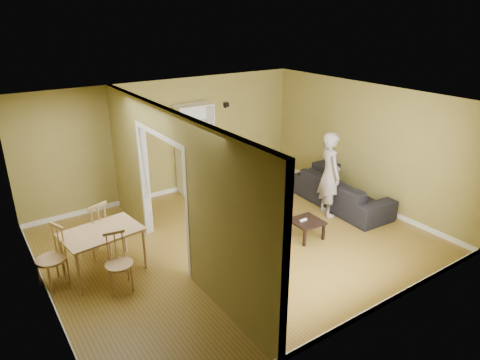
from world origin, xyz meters
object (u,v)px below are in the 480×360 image
Objects in this scene: chair_left at (51,258)px; chair_near at (119,263)px; bookshelf at (194,148)px; chair_far at (94,229)px; coffee_table at (307,223)px; dining_table at (101,235)px; person at (330,167)px; sofa at (342,187)px.

chair_left is 1.08× the size of chair_near.
bookshelf is 4.03m from chair_near.
chair_left is 0.96× the size of chair_far.
coffee_table is 3.61m from dining_table.
bookshelf is 2.07× the size of chair_left.
coffee_table is (-1.05, -0.51, -0.73)m from person.
coffee_table is at bearing 55.06° from chair_left.
person is 4.54m from dining_table.
sofa is 3.42m from bookshelf.
bookshelf is (-1.62, 2.71, -0.02)m from person.
coffee_table is 0.52× the size of chair_far.
sofa is 1.95× the size of dining_table.
sofa is at bearing 21.61° from coffee_table.
dining_table is at bearing 102.99° from person.
bookshelf is at bearing 42.69° from sofa.
chair_left is (-3.64, -2.16, -0.53)m from bookshelf.
coffee_table is at bearing -16.24° from dining_table.
bookshelf is 1.72× the size of dining_table.
person reaches higher than dining_table.
chair_left reaches higher than chair_near.
sofa is 2.53× the size of chair_near.
bookshelf is 4.27m from chair_left.
dining_table is (-4.50, 0.49, -0.38)m from person.
coffee_table is 3.77m from chair_far.
sofa is 1.13× the size of bookshelf.
sofa reaches higher than dining_table.
chair_far is at bearing 87.23° from dining_table.
dining_table is 0.79m from chair_left.
person is 5.32m from chair_left.
person reaches higher than bookshelf.
chair_far reaches higher than coffee_table.
chair_left is at bearing 165.79° from coffee_table.
chair_left is 0.94m from chair_far.
chair_near is at bearing 110.60° from person.
person reaches higher than sofa.
chair_far is at bearing 82.61° from sofa.
chair_near is (-4.97, -0.21, 0.02)m from sofa.
chair_far reaches higher than chair_near.
chair_far is (-4.99, 0.94, 0.07)m from sofa.
chair_far is at bearing 99.90° from chair_near.
dining_table is (-3.45, 1.01, 0.36)m from coffee_table.
chair_near is at bearing 95.74° from sofa.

